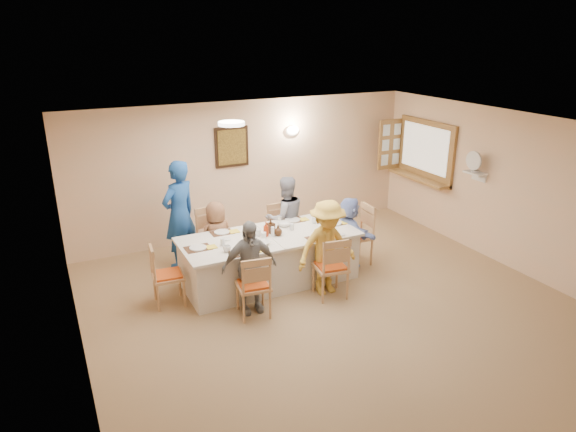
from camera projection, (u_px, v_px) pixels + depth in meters
name	position (u px, v px, depth m)	size (l,w,h in m)	color
ground	(347.00, 319.00, 6.88)	(7.00, 7.00, 0.00)	#A4855B
room_walls	(352.00, 213.00, 6.37)	(7.00, 7.00, 7.00)	beige
wall_picture	(232.00, 147.00, 9.10)	(0.62, 0.05, 0.72)	black
wall_sconce	(293.00, 130.00, 9.51)	(0.26, 0.09, 0.18)	white
ceiling_light	(231.00, 123.00, 6.89)	(0.36, 0.36, 0.05)	white
serving_hatch	(426.00, 151.00, 9.73)	(0.06, 1.50, 1.15)	olive
hatch_sill	(418.00, 178.00, 9.86)	(0.30, 1.50, 0.05)	olive
shutter_door	(390.00, 144.00, 10.26)	(0.55, 0.04, 1.00)	olive
fan_shelf	(475.00, 173.00, 8.59)	(0.22, 0.36, 0.03)	white
desk_fan	(475.00, 164.00, 8.53)	(0.30, 0.30, 0.28)	#A5A5A8
dining_table	(270.00, 259.00, 7.80)	(2.67, 1.13, 0.76)	silver
chair_back_left	(215.00, 240.00, 8.18)	(0.48, 0.48, 1.01)	tan
chair_back_right	(282.00, 231.00, 8.70)	(0.43, 0.43, 0.89)	tan
chair_front_left	(253.00, 284.00, 6.85)	(0.44, 0.44, 0.91)	tan
chair_front_right	(331.00, 266.00, 7.34)	(0.46, 0.46, 0.95)	tan
chair_left_end	(168.00, 275.00, 7.13)	(0.43, 0.43, 0.90)	tan
chair_right_end	(356.00, 235.00, 8.40)	(0.48, 0.48, 1.00)	tan
diner_back_left	(217.00, 238.00, 8.05)	(0.62, 0.46, 1.17)	brown
diner_back_right	(285.00, 218.00, 8.51)	(0.73, 0.58, 1.43)	gray
diner_front_left	(249.00, 267.00, 6.88)	(0.79, 0.36, 1.32)	gray
diner_front_right	(327.00, 248.00, 7.36)	(0.93, 0.54, 1.42)	gold
diner_right_end	(349.00, 231.00, 8.32)	(0.36, 1.08, 1.15)	#859DE2
caregiver	(179.00, 215.00, 8.16)	(0.77, 0.68, 1.77)	#1A4A98
placemat_fl	(242.00, 253.00, 7.06)	(0.32, 0.24, 0.01)	#472B19
plate_fl	(242.00, 252.00, 7.06)	(0.25, 0.25, 0.02)	white
napkin_fl	(256.00, 251.00, 7.09)	(0.13, 0.13, 0.01)	yellow
placemat_fr	(318.00, 238.00, 7.56)	(0.34, 0.25, 0.01)	#472B19
plate_fr	(318.00, 238.00, 7.56)	(0.26, 0.26, 0.02)	white
napkin_fr	(330.00, 237.00, 7.59)	(0.15, 0.15, 0.01)	yellow
placemat_bl	(222.00, 233.00, 7.77)	(0.33, 0.25, 0.01)	#472B19
plate_bl	(222.00, 232.00, 7.77)	(0.23, 0.23, 0.01)	white
napkin_bl	(234.00, 231.00, 7.80)	(0.15, 0.15, 0.01)	yellow
placemat_br	(292.00, 220.00, 8.27)	(0.36, 0.27, 0.01)	#472B19
plate_br	(292.00, 220.00, 8.27)	(0.25, 0.25, 0.02)	white
napkin_br	(304.00, 219.00, 8.30)	(0.14, 0.14, 0.01)	yellow
placemat_le	(198.00, 248.00, 7.21)	(0.36, 0.27, 0.01)	#472B19
plate_le	(198.00, 248.00, 7.21)	(0.24, 0.24, 0.02)	white
napkin_le	(211.00, 247.00, 7.24)	(0.14, 0.14, 0.01)	yellow
placemat_re	(334.00, 224.00, 8.13)	(0.32, 0.24, 0.01)	#472B19
plate_re	(334.00, 223.00, 8.13)	(0.25, 0.25, 0.02)	white
napkin_re	(345.00, 222.00, 8.16)	(0.13, 0.13, 0.01)	yellow
teacup_a	(227.00, 249.00, 7.09)	(0.15, 0.15, 0.09)	white
teacup_b	(280.00, 218.00, 8.27)	(0.11, 0.11, 0.08)	white
bowl_a	(263.00, 243.00, 7.33)	(0.26, 0.26, 0.05)	white
bowl_b	(284.00, 224.00, 8.03)	(0.27, 0.27, 0.06)	white
condiment_ketchup	(266.00, 229.00, 7.61)	(0.10, 0.10, 0.22)	#A42E0E
condiment_brown	(271.00, 226.00, 7.74)	(0.13, 0.13, 0.22)	#3A200F
condiment_malt	(278.00, 230.00, 7.65)	(0.13, 0.13, 0.16)	#3A200F
drinking_glass	(259.00, 233.00, 7.63)	(0.06, 0.06, 0.10)	silver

